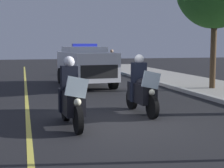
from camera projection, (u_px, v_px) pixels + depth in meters
The scene contains 6 objects.
ground_plane at pixel (122, 123), 8.78m from camera, with size 80.00×80.00×0.00m, color black.
lane_stripe_center at pixel (29, 128), 8.20m from camera, with size 48.00×0.12×0.01m, color #E0D14C.
police_motorcycle_lead_left at pixel (71, 98), 8.33m from camera, with size 2.14×0.61×1.72m.
police_motorcycle_lead_right at pixel (141, 90), 9.92m from camera, with size 2.14×0.61×1.72m.
police_suv at pixel (85, 64), 16.53m from camera, with size 5.02×2.34×2.05m.
cyclist_background at pixel (112, 62), 22.81m from camera, with size 1.76×0.34×1.69m.
Camera 1 is at (8.27, -2.40, 2.00)m, focal length 54.91 mm.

